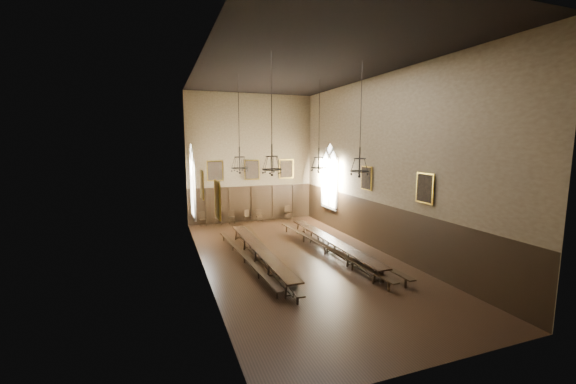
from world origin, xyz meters
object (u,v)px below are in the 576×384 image
chair_0 (203,222)px  chair_1 (219,220)px  table_left (259,255)px  chandelier_front_left (272,161)px  table_right (331,246)px  bench_left_outer (244,258)px  chandelier_back_right (319,162)px  chair_3 (248,219)px  bench_right_inner (325,249)px  chair_4 (259,218)px  chandelier_back_left (240,162)px  chair_6 (288,215)px  chandelier_front_right (359,164)px  bench_left_inner (266,254)px  bench_right_outer (344,247)px  chair_2 (232,220)px

chair_0 → chair_1: size_ratio=0.94×
table_left → chair_0: bearing=101.0°
table_left → chandelier_front_left: chandelier_front_left is taller
table_left → table_right: same height
bench_left_outer → chandelier_back_right: 6.68m
chair_3 → chandelier_front_left: bearing=-116.5°
bench_right_inner → chandelier_front_left: chandelier_front_left is taller
chair_4 → chandelier_back_left: (-2.70, -6.07, 4.36)m
chair_0 → table_right: bearing=-63.8°
bench_right_inner → chair_0: chair_0 is taller
chair_6 → chandelier_front_right: bearing=-101.7°
chair_0 → chair_3: size_ratio=1.08×
chair_4 → bench_left_inner: bearing=-105.1°
chandelier_back_right → chandelier_front_right: same height
bench_right_outer → chair_1: chair_1 is taller
table_right → chair_1: 9.40m
bench_left_inner → chandelier_back_right: bearing=28.6°
chair_0 → chair_1: bearing=-9.6°
bench_left_outer → chandelier_front_left: 5.37m
table_left → chandelier_front_left: bearing=-93.3°
chair_6 → bench_left_inner: bearing=-124.9°
bench_right_outer → chandelier_front_right: bearing=-105.2°
chair_0 → bench_right_inner: bearing=-66.1°
bench_right_outer → chandelier_back_right: (-0.44, 2.22, 4.25)m
chandelier_back_left → chair_0: bearing=101.8°
chair_4 → chair_0: bearing=177.5°
chair_6 → chandelier_front_left: chandelier_front_left is taller
bench_left_inner → chair_0: size_ratio=11.31×
table_left → chair_2: (0.34, 8.40, -0.08)m
table_left → bench_left_inner: 0.38m
chair_3 → chandelier_front_right: bearing=-95.8°
bench_left_inner → table_left: bearing=-165.7°
table_left → chair_1: (-0.57, 8.36, -0.06)m
bench_right_inner → chair_2: 8.98m
table_left → bench_right_outer: (4.45, -0.15, -0.07)m
chair_3 → bench_right_outer: bearing=-88.9°
table_right → bench_right_inner: table_right is taller
chandelier_front_left → chandelier_front_right: bearing=1.8°
bench_right_outer → chandelier_front_left: size_ratio=2.25×
chair_6 → chandelier_front_right: chandelier_front_right is taller
chair_1 → chandelier_back_left: (0.21, -6.07, 4.32)m
bench_left_inner → chandelier_back_right: chandelier_back_right is taller
table_right → chair_2: 9.04m
table_right → chair_6: size_ratio=9.39×
table_left → chair_3: 8.55m
table_left → table_right: bearing=0.9°
chair_1 → chair_3: (2.07, 0.06, -0.04)m
chair_2 → chandelier_back_left: (-0.70, -6.11, 4.34)m
bench_left_outer → chandelier_back_left: 4.90m
bench_left_outer → chandelier_front_left: size_ratio=1.98×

